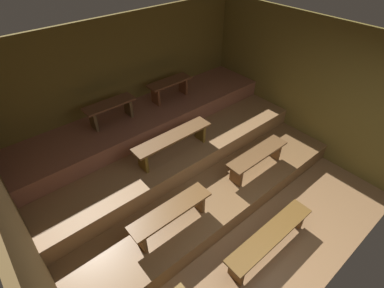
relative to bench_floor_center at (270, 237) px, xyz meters
name	(u,v)px	position (x,y,z in m)	size (l,w,h in m)	color
ground	(196,191)	(-0.03, 1.57, -0.34)	(5.91, 4.87, 0.08)	olive
wall_back	(128,84)	(-0.03, 3.63, 1.00)	(5.91, 0.06, 2.60)	brown
wall_left	(17,224)	(-2.61, 1.57, 1.00)	(0.06, 4.87, 2.60)	brown
wall_right	(296,82)	(2.56, 1.57, 1.00)	(0.06, 4.87, 2.60)	brown
platform_lower	(179,168)	(-0.03, 2.08, -0.14)	(5.11, 3.05, 0.32)	brown
platform_middle	(161,142)	(-0.03, 2.60, 0.18)	(5.11, 2.01, 0.32)	olive
platform_upper	(147,118)	(-0.03, 3.05, 0.49)	(5.11, 1.11, 0.32)	#955A44
bench_floor_center	(270,237)	(0.00, 0.00, 0.00)	(1.61, 0.31, 0.38)	brown
bench_lower_left	(171,214)	(-0.96, 1.04, 0.31)	(1.27, 0.31, 0.38)	brown
bench_lower_right	(257,157)	(0.91, 1.04, 0.31)	(1.27, 0.31, 0.38)	brown
bench_middle_center	(173,140)	(-0.16, 2.03, 0.63)	(1.46, 0.31, 0.38)	brown
bench_upper_left	(110,108)	(-0.68, 3.15, 0.93)	(0.90, 0.31, 0.38)	brown
bench_upper_right	(170,86)	(0.62, 3.15, 0.93)	(0.90, 0.31, 0.38)	brown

